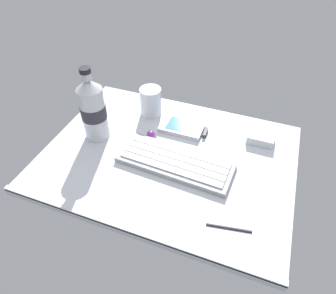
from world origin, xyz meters
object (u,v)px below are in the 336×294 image
object	(u,v)px
handheld_device	(184,128)
charger_block	(261,137)
stylus_pen	(229,227)
keyboard	(175,162)
water_bottle	(93,109)
juice_cup	(151,103)
trackball_mouse	(151,134)

from	to	relation	value
handheld_device	charger_block	distance (cm)	21.22
charger_block	stylus_pen	bearing A→B (deg)	-94.22
keyboard	water_bottle	world-z (taller)	water_bottle
juice_cup	stylus_pen	xyz separation A→B (cm)	(30.71, -31.24, -3.56)
juice_cup	charger_block	size ratio (longest dim) A/B	1.21
keyboard	juice_cup	xyz separation A→B (cm)	(-14.07, 17.72, 3.10)
handheld_device	trackball_mouse	distance (cm)	10.05
handheld_device	juice_cup	distance (cm)	12.91
keyboard	water_bottle	xyz separation A→B (cm)	(-24.01, 3.02, 8.20)
handheld_device	keyboard	bearing A→B (deg)	-81.03
stylus_pen	handheld_device	bearing A→B (deg)	115.19
keyboard	juice_cup	world-z (taller)	juice_cup
juice_cup	trackball_mouse	distance (cm)	11.58
stylus_pen	water_bottle	bearing A→B (deg)	148.50
handheld_device	juice_cup	bearing A→B (deg)	161.79
keyboard	handheld_device	bearing A→B (deg)	98.97
charger_block	water_bottle	bearing A→B (deg)	-162.44
keyboard	charger_block	bearing A→B (deg)	41.34
juice_cup	stylus_pen	world-z (taller)	juice_cup
handheld_device	trackball_mouse	bearing A→B (deg)	-139.68
keyboard	juice_cup	size ratio (longest dim) A/B	3.48
trackball_mouse	stylus_pen	bearing A→B (deg)	-38.19
keyboard	handheld_device	distance (cm)	13.98
juice_cup	stylus_pen	distance (cm)	43.95
trackball_mouse	handheld_device	bearing A→B (deg)	40.32
water_bottle	trackball_mouse	bearing A→B (deg)	16.83
handheld_device	juice_cup	xyz separation A→B (cm)	(-11.89, 3.91, 3.18)
charger_block	juice_cup	bearing A→B (deg)	178.03
keyboard	stylus_pen	xyz separation A→B (cm)	(16.64, -13.52, -0.46)
keyboard	charger_block	size ratio (longest dim) A/B	4.22
water_bottle	trackball_mouse	world-z (taller)	water_bottle
water_bottle	charger_block	xyz separation A→B (cm)	(42.87, 13.57, -7.81)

